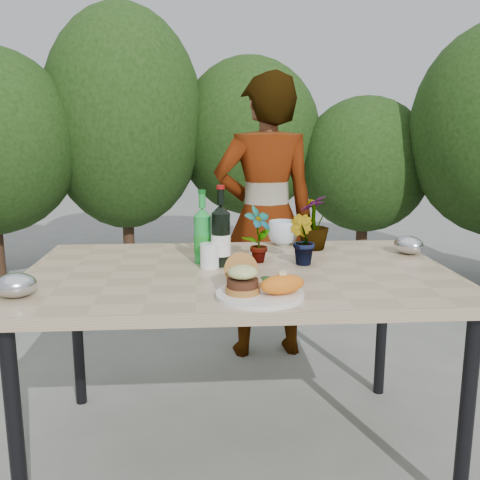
{
  "coord_description": "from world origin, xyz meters",
  "views": [
    {
      "loc": [
        -0.13,
        -1.96,
        1.27
      ],
      "look_at": [
        0.0,
        -0.08,
        0.88
      ],
      "focal_mm": 40.0,
      "sensor_mm": 36.0,
      "label": 1
    }
  ],
  "objects": [
    {
      "name": "ground",
      "position": [
        0.0,
        0.0,
        0.0
      ],
      "size": [
        80.0,
        80.0,
        0.0
      ],
      "primitive_type": "plane",
      "color": "slate",
      "rests_on": "ground"
    },
    {
      "name": "foil_packet_right",
      "position": [
        0.74,
        0.21,
        0.79
      ],
      "size": [
        0.16,
        0.17,
        0.08
      ],
      "primitive_type": "ellipsoid",
      "rotation": [
        0.0,
        0.0,
        2.12
      ],
      "color": "silver",
      "rests_on": "patio_table"
    },
    {
      "name": "seedling_mid",
      "position": [
        0.25,
        0.07,
        0.85
      ],
      "size": [
        0.13,
        0.14,
        0.19
      ],
      "primitive_type": "imported",
      "rotation": [
        0.0,
        0.0,
        2.26
      ],
      "color": "#285A1F",
      "rests_on": "patio_table"
    },
    {
      "name": "person",
      "position": [
        0.21,
        0.96,
        0.79
      ],
      "size": [
        0.61,
        0.44,
        1.57
      ],
      "primitive_type": "imported",
      "rotation": [
        0.0,
        0.0,
        3.25
      ],
      "color": "#8D5E46",
      "rests_on": "ground"
    },
    {
      "name": "patio_table",
      "position": [
        0.0,
        0.0,
        0.69
      ],
      "size": [
        1.6,
        1.0,
        0.75
      ],
      "color": "tan",
      "rests_on": "ground"
    },
    {
      "name": "grilled_veg",
      "position": [
        0.06,
        -0.26,
        0.78
      ],
      "size": [
        0.08,
        0.05,
        0.03
      ],
      "color": "olive",
      "rests_on": "dinner_plate"
    },
    {
      "name": "burger_stack",
      "position": [
        -0.01,
        -0.33,
        0.81
      ],
      "size": [
        0.11,
        0.16,
        0.11
      ],
      "color": "#B7722D",
      "rests_on": "dinner_plate"
    },
    {
      "name": "seedling_right",
      "position": [
        0.36,
        0.33,
        0.87
      ],
      "size": [
        0.19,
        0.19,
        0.24
      ],
      "primitive_type": "imported",
      "rotation": [
        0.0,
        0.0,
        3.98
      ],
      "color": "#205D1F",
      "rests_on": "patio_table"
    },
    {
      "name": "seedling_left",
      "position": [
        0.08,
        0.1,
        0.86
      ],
      "size": [
        0.14,
        0.13,
        0.23
      ],
      "primitive_type": "imported",
      "rotation": [
        0.0,
        0.0,
        0.57
      ],
      "color": "#27561D",
      "rests_on": "patio_table"
    },
    {
      "name": "sparkling_water",
      "position": [
        -0.13,
        0.12,
        0.86
      ],
      "size": [
        0.07,
        0.07,
        0.29
      ],
      "rotation": [
        0.0,
        0.0,
        0.0
      ],
      "color": "green",
      "rests_on": "patio_table"
    },
    {
      "name": "blue_bowl",
      "position": [
        0.23,
        0.43,
        0.81
      ],
      "size": [
        0.18,
        0.18,
        0.11
      ],
      "primitive_type": "imported",
      "rotation": [
        0.0,
        0.0,
        0.39
      ],
      "color": "silver",
      "rests_on": "patio_table"
    },
    {
      "name": "plastic_cup",
      "position": [
        -0.11,
        0.03,
        0.8
      ],
      "size": [
        0.07,
        0.07,
        0.09
      ],
      "primitive_type": "cylinder",
      "color": "white",
      "rests_on": "patio_table"
    },
    {
      "name": "wine_bottle",
      "position": [
        -0.06,
        0.06,
        0.87
      ],
      "size": [
        0.08,
        0.08,
        0.31
      ],
      "rotation": [
        0.0,
        0.0,
        0.07
      ],
      "color": "black",
      "rests_on": "patio_table"
    },
    {
      "name": "dinner_plate",
      "position": [
        0.04,
        -0.35,
        0.76
      ],
      "size": [
        0.28,
        0.28,
        0.01
      ],
      "primitive_type": "cylinder",
      "color": "white",
      "rests_on": "patio_table"
    },
    {
      "name": "foil_packet_left",
      "position": [
        -0.72,
        -0.3,
        0.79
      ],
      "size": [
        0.15,
        0.13,
        0.08
      ],
      "primitive_type": "ellipsoid",
      "rotation": [
        0.0,
        0.0,
        0.19
      ],
      "color": "#B9BCC1",
      "rests_on": "patio_table"
    },
    {
      "name": "sweet_potato",
      "position": [
        0.11,
        -0.37,
        0.8
      ],
      "size": [
        0.17,
        0.12,
        0.06
      ],
      "primitive_type": "ellipsoid",
      "rotation": [
        0.0,
        0.0,
        0.35
      ],
      "color": "orange",
      "rests_on": "dinner_plate"
    },
    {
      "name": "shrub_hedge",
      "position": [
        0.36,
        1.67,
        1.18
      ],
      "size": [
        6.87,
        5.1,
        2.32
      ],
      "color": "#382316",
      "rests_on": "ground"
    }
  ]
}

